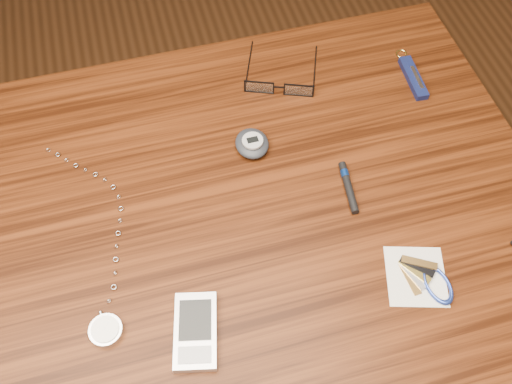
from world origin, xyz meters
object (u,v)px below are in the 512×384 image
at_px(pocket_knife, 413,78).
at_px(pda_phone, 196,331).
at_px(eyeglasses, 279,86).
at_px(pocket_watch, 105,320).
at_px(pedometer, 252,143).
at_px(notepad_keys, 427,279).
at_px(desk, 215,251).

bearing_deg(pocket_knife, pda_phone, -143.17).
xyz_separation_m(pda_phone, pocket_knife, (0.44, 0.33, -0.00)).
distance_m(eyeglasses, pocket_watch, 0.46).
xyz_separation_m(pocket_watch, pocket_knife, (0.55, 0.29, 0.00)).
bearing_deg(pedometer, pda_phone, -118.61).
relative_size(pocket_watch, pedometer, 5.62).
xyz_separation_m(pda_phone, pedometer, (0.15, 0.27, 0.00)).
xyz_separation_m(eyeglasses, notepad_keys, (0.09, -0.38, -0.01)).
bearing_deg(desk, pda_phone, -108.99).
relative_size(desk, pocket_knife, 10.67).
distance_m(desk, pocket_knife, 0.44).
height_order(pda_phone, pedometer, pedometer).
distance_m(pocket_watch, pedometer, 0.34).
relative_size(pda_phone, pocket_knife, 1.17).
height_order(pda_phone, pocket_knife, pda_phone).
height_order(pocket_watch, pocket_knife, same).
height_order(desk, notepad_keys, notepad_keys).
xyz_separation_m(pda_phone, notepad_keys, (0.31, -0.01, -0.00)).
bearing_deg(pocket_knife, pocket_watch, -152.49).
relative_size(desk, pedometer, 16.77).
distance_m(pda_phone, pedometer, 0.30).
bearing_deg(pedometer, pocket_knife, 12.40).
distance_m(desk, pocket_watch, 0.23).
bearing_deg(pocket_knife, desk, -155.90).
distance_m(desk, pda_phone, 0.20).
xyz_separation_m(notepad_keys, pocket_knife, (0.13, 0.34, 0.00)).
distance_m(eyeglasses, pedometer, 0.13).
height_order(eyeglasses, pedometer, eyeglasses).
distance_m(desk, notepad_keys, 0.33).
distance_m(pedometer, notepad_keys, 0.32).
relative_size(eyeglasses, pedometer, 2.55).
distance_m(pocket_watch, notepad_keys, 0.43).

